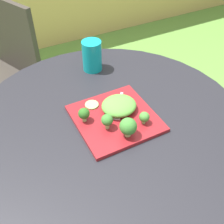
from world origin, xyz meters
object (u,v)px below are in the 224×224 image
at_px(patio_chair, 4,67).
at_px(salad_plate, 115,118).
at_px(drinking_glass, 92,57).
at_px(fork, 119,108).

height_order(patio_chair, salad_plate, patio_chair).
bearing_deg(patio_chair, drinking_glass, -60.04).
bearing_deg(salad_plate, drinking_glass, 79.10).
distance_m(patio_chair, salad_plate, 0.99).
bearing_deg(salad_plate, fork, 44.64).
distance_m(salad_plate, fork, 0.05).
relative_size(patio_chair, fork, 6.70).
bearing_deg(fork, patio_chair, 108.87).
xyz_separation_m(patio_chair, fork, (0.30, -0.89, 0.24)).
xyz_separation_m(drinking_glass, fork, (-0.03, -0.31, -0.04)).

